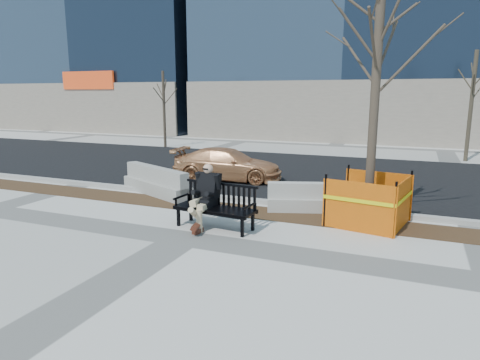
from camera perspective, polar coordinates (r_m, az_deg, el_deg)
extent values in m
plane|color=beige|center=(9.67, -7.50, -7.74)|extent=(120.00, 120.00, 0.00)
cube|color=#47301C|center=(11.89, -1.25, -3.95)|extent=(40.00, 1.20, 0.02)
cube|color=black|center=(17.60, 6.88, 1.06)|extent=(60.00, 10.40, 0.01)
cube|color=#9E9B93|center=(12.72, 0.47, -2.65)|extent=(60.00, 0.25, 0.12)
imported|color=#BE7E4F|center=(15.96, -1.68, 0.04)|extent=(4.21, 2.10, 1.17)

